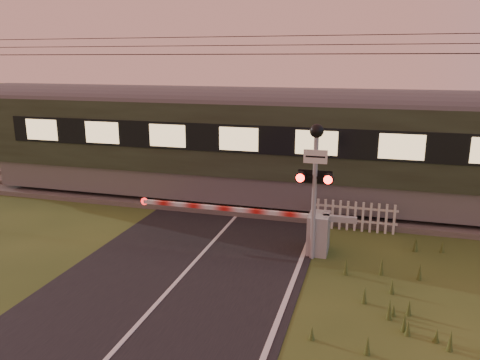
% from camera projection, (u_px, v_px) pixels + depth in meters
% --- Properties ---
extents(ground, '(160.00, 160.00, 0.00)m').
position_uv_depth(ground, '(181.00, 277.00, 11.78)').
color(ground, '#2E451A').
rests_on(ground, ground).
extents(road, '(6.00, 140.00, 0.03)m').
position_uv_depth(road, '(178.00, 281.00, 11.56)').
color(road, black).
rests_on(road, ground).
extents(track_bed, '(140.00, 3.40, 0.39)m').
position_uv_depth(track_bed, '(248.00, 202.00, 17.81)').
color(track_bed, '#47423D').
rests_on(track_bed, ground).
extents(overhead_wires, '(120.00, 0.62, 0.62)m').
position_uv_depth(overhead_wires, '(249.00, 48.00, 16.39)').
color(overhead_wires, black).
rests_on(overhead_wires, ground).
extents(boom_gate, '(6.55, 0.88, 1.16)m').
position_uv_depth(boom_gate, '(309.00, 230.00, 13.25)').
color(boom_gate, gray).
rests_on(boom_gate, ground).
extents(crossing_signal, '(0.95, 0.37, 3.72)m').
position_uv_depth(crossing_signal, '(315.00, 168.00, 12.26)').
color(crossing_signal, gray).
rests_on(crossing_signal, ground).
extents(picket_fence, '(2.61, 0.08, 0.97)m').
position_uv_depth(picket_fence, '(355.00, 216.00, 14.86)').
color(picket_fence, silver).
rests_on(picket_fence, ground).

